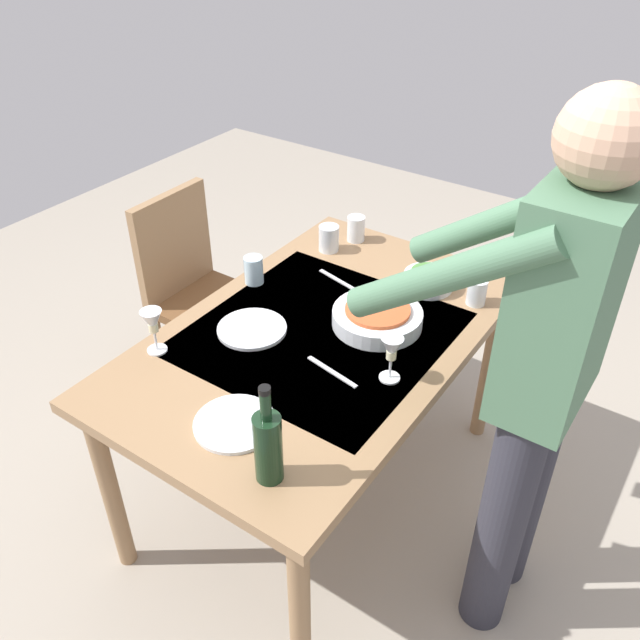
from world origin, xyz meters
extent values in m
plane|color=#9E9384|center=(0.00, 0.00, 0.00)|extent=(6.00, 6.00, 0.00)
cube|color=#93704C|center=(0.00, 0.00, 0.74)|extent=(1.44, 0.90, 0.04)
cube|color=#C6AD89|center=(0.00, 0.00, 0.76)|extent=(0.79, 0.77, 0.00)
cylinder|color=#93704C|center=(-0.65, -0.38, 0.36)|extent=(0.06, 0.06, 0.72)
cylinder|color=#93704C|center=(0.65, -0.38, 0.36)|extent=(0.06, 0.06, 0.72)
cylinder|color=#93704C|center=(-0.65, 0.38, 0.36)|extent=(0.06, 0.06, 0.72)
cylinder|color=#93704C|center=(0.65, 0.38, 0.36)|extent=(0.06, 0.06, 0.72)
cube|color=brown|center=(-0.25, -0.75, 0.45)|extent=(0.40, 0.40, 0.04)
cube|color=#93704C|center=(-0.25, -0.93, 0.70)|extent=(0.40, 0.04, 0.45)
cylinder|color=#93704C|center=(-0.42, -0.92, 0.23)|extent=(0.04, 0.04, 0.43)
cylinder|color=#93704C|center=(-0.08, -0.92, 0.23)|extent=(0.04, 0.04, 0.43)
cylinder|color=#93704C|center=(-0.42, -0.58, 0.23)|extent=(0.04, 0.04, 0.43)
cylinder|color=#93704C|center=(-0.08, -0.58, 0.23)|extent=(0.04, 0.04, 0.43)
cylinder|color=#2D2D38|center=(0.13, 0.73, 0.44)|extent=(0.14, 0.14, 0.88)
cylinder|color=#2D2D38|center=(-0.07, 0.73, 0.44)|extent=(0.14, 0.14, 0.88)
cube|color=#4C7556|center=(0.03, 0.73, 1.18)|extent=(0.36, 0.20, 0.60)
sphere|color=tan|center=(0.03, 0.73, 1.58)|extent=(0.22, 0.22, 0.22)
cylinder|color=#4C7556|center=(0.20, 0.49, 1.25)|extent=(0.08, 0.52, 0.40)
cylinder|color=#4C7556|center=(-0.14, 0.49, 1.25)|extent=(0.08, 0.52, 0.40)
cylinder|color=black|center=(0.58, 0.24, 0.86)|extent=(0.07, 0.07, 0.20)
cylinder|color=black|center=(0.58, 0.24, 1.00)|extent=(0.03, 0.03, 0.08)
cylinder|color=black|center=(0.58, 0.24, 1.05)|extent=(0.03, 0.03, 0.02)
cylinder|color=white|center=(0.37, -0.37, 0.77)|extent=(0.06, 0.06, 0.01)
cylinder|color=white|center=(0.37, -0.37, 0.80)|extent=(0.01, 0.01, 0.07)
cone|color=white|center=(0.37, -0.37, 0.88)|extent=(0.07, 0.07, 0.07)
cylinder|color=beige|center=(0.37, -0.37, 0.85)|extent=(0.03, 0.03, 0.03)
cylinder|color=white|center=(0.07, 0.30, 0.77)|extent=(0.06, 0.06, 0.01)
cylinder|color=white|center=(0.07, 0.30, 0.80)|extent=(0.01, 0.01, 0.07)
cone|color=white|center=(0.07, 0.30, 0.88)|extent=(0.07, 0.07, 0.07)
cylinder|color=beige|center=(0.07, 0.30, 0.85)|extent=(0.03, 0.03, 0.03)
cylinder|color=silver|center=(-0.45, 0.35, 0.81)|extent=(0.07, 0.07, 0.09)
cylinder|color=silver|center=(-0.12, -0.38, 0.82)|extent=(0.07, 0.07, 0.10)
cylinder|color=silver|center=(-0.48, -0.28, 0.82)|extent=(0.08, 0.08, 0.10)
cylinder|color=silver|center=(-0.60, -0.24, 0.82)|extent=(0.07, 0.07, 0.10)
cylinder|color=silver|center=(-0.14, 0.13, 0.79)|extent=(0.30, 0.30, 0.05)
cylinder|color=#C6562D|center=(-0.14, 0.13, 0.81)|extent=(0.22, 0.22, 0.03)
cylinder|color=silver|center=(-0.45, 0.16, 0.79)|extent=(0.18, 0.18, 0.05)
cylinder|color=#4C843D|center=(-0.45, 0.16, 0.81)|extent=(0.13, 0.13, 0.03)
cylinder|color=silver|center=(0.49, 0.05, 0.77)|extent=(0.23, 0.23, 0.01)
cylinder|color=silver|center=(0.12, -0.19, 0.77)|extent=(0.23, 0.23, 0.01)
cube|color=silver|center=(0.15, 0.15, 0.77)|extent=(0.05, 0.20, 0.00)
cube|color=silver|center=(-0.30, -0.13, 0.77)|extent=(0.06, 0.18, 0.00)
camera|label=1|loc=(1.44, 0.99, 2.05)|focal=37.19mm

